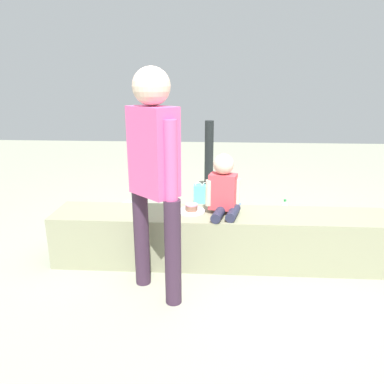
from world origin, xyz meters
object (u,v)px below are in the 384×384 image
(child_seated, at_px, (224,188))
(cake_box_white, at_px, (132,212))
(water_bottle_near_gift, at_px, (284,210))
(party_cup_red, at_px, (319,234))
(handbag_black_leather, at_px, (97,228))
(water_bottle_far_side, at_px, (239,214))
(adult_standing, at_px, (154,166))
(cake_plate, at_px, (191,209))
(gift_bag, at_px, (202,197))
(handbag_brown_canvas, at_px, (187,226))

(child_seated, distance_m, cake_box_white, 1.47)
(water_bottle_near_gift, height_order, party_cup_red, water_bottle_near_gift)
(water_bottle_near_gift, xyz_separation_m, handbag_black_leather, (-1.87, -0.63, 0.00))
(water_bottle_near_gift, relative_size, water_bottle_far_side, 1.04)
(adult_standing, xyz_separation_m, cake_plate, (0.21, 0.51, -0.48))
(cake_plate, xyz_separation_m, gift_bag, (0.04, 1.26, -0.30))
(water_bottle_far_side, relative_size, cake_box_white, 0.69)
(gift_bag, distance_m, water_bottle_near_gift, 0.95)
(water_bottle_near_gift, bearing_deg, handbag_black_leather, -161.34)
(child_seated, xyz_separation_m, cake_box_white, (-0.96, 0.95, -0.57))
(party_cup_red, height_order, handbag_brown_canvas, handbag_brown_canvas)
(cake_plate, height_order, water_bottle_near_gift, cake_plate)
(gift_bag, relative_size, party_cup_red, 3.04)
(cake_box_white, bearing_deg, child_seated, -44.61)
(gift_bag, bearing_deg, water_bottle_far_side, -46.19)
(party_cup_red, relative_size, cake_box_white, 0.34)
(child_seated, bearing_deg, party_cup_red, 28.08)
(water_bottle_near_gift, distance_m, water_bottle_far_side, 0.52)
(cake_box_white, height_order, handbag_black_leather, handbag_black_leather)
(water_bottle_far_side, distance_m, handbag_brown_canvas, 0.64)
(cake_box_white, bearing_deg, handbag_brown_canvas, -35.98)
(adult_standing, height_order, cake_plate, adult_standing)
(child_seated, xyz_separation_m, handbag_brown_canvas, (-0.33, 0.49, -0.54))
(gift_bag, height_order, party_cup_red, gift_bag)
(water_bottle_near_gift, height_order, cake_box_white, water_bottle_near_gift)
(water_bottle_near_gift, bearing_deg, handbag_brown_canvas, -152.84)
(adult_standing, height_order, party_cup_red, adult_standing)
(gift_bag, relative_size, water_bottle_near_gift, 1.45)
(child_seated, relative_size, gift_bag, 1.49)
(child_seated, distance_m, handbag_brown_canvas, 0.79)
(adult_standing, bearing_deg, cake_plate, 67.73)
(child_seated, distance_m, adult_standing, 0.73)
(water_bottle_far_side, distance_m, cake_box_white, 1.16)
(water_bottle_far_side, bearing_deg, water_bottle_near_gift, 15.65)
(water_bottle_near_gift, distance_m, party_cup_red, 0.57)
(water_bottle_near_gift, height_order, handbag_brown_canvas, handbag_brown_canvas)
(gift_bag, relative_size, handbag_brown_canvas, 1.06)
(party_cup_red, height_order, cake_box_white, cake_box_white)
(gift_bag, height_order, water_bottle_near_gift, gift_bag)
(gift_bag, xyz_separation_m, handbag_black_leather, (-0.96, -0.91, -0.04))
(adult_standing, xyz_separation_m, party_cup_red, (1.39, 0.98, -0.87))
(child_seated, relative_size, cake_box_white, 1.55)
(adult_standing, bearing_deg, child_seated, 46.09)
(water_bottle_near_gift, bearing_deg, party_cup_red, -65.48)
(gift_bag, bearing_deg, cake_plate, -91.99)
(child_seated, relative_size, water_bottle_far_side, 2.24)
(child_seated, height_order, party_cup_red, child_seated)
(adult_standing, xyz_separation_m, water_bottle_far_side, (0.66, 1.35, -0.83))
(child_seated, distance_m, water_bottle_far_side, 1.04)
(adult_standing, xyz_separation_m, handbag_brown_canvas, (0.14, 0.97, -0.82))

